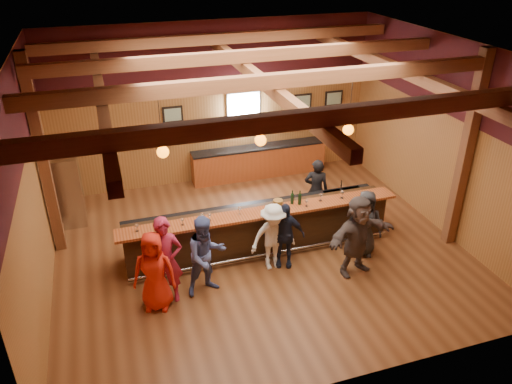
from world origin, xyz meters
TOP-DOWN VIEW (x-y plane):
  - room at (0.00, 0.06)m, footprint 9.04×9.00m
  - bar_counter at (0.02, 0.15)m, footprint 6.30×1.07m
  - back_bar_cabinet at (1.20, 3.72)m, footprint 4.00×0.52m
  - window at (0.80, 3.95)m, footprint 0.95×0.09m
  - framed_pictures at (1.67, 3.94)m, footprint 5.35×0.05m
  - wine_shelves at (0.80, 3.88)m, footprint 3.00×0.18m
  - pendant_lights at (0.00, 0.00)m, footprint 4.24×0.24m
  - stainless_fridge at (-4.10, 2.60)m, footprint 0.70×0.70m
  - customer_orange at (-2.51, -1.23)m, footprint 0.93×0.74m
  - customer_redvest at (-2.26, -1.08)m, footprint 0.74×0.56m
  - customer_denim at (-1.47, -1.07)m, footprint 0.94×0.80m
  - customer_white at (0.05, -0.70)m, footprint 1.02×0.62m
  - customer_navy at (0.31, -0.69)m, footprint 0.96×0.65m
  - customer_brown at (1.67, -1.39)m, footprint 1.75×0.88m
  - customer_dark at (2.16, -0.82)m, footprint 0.89×0.74m
  - bartender at (1.76, 0.91)m, footprint 0.70×0.60m
  - ice_bucket at (0.34, -0.19)m, footprint 0.21×0.21m
  - bottle_a at (0.74, -0.04)m, footprint 0.07×0.07m
  - bottle_b at (0.88, -0.12)m, footprint 0.07×0.07m
  - glass_a at (-2.68, -0.16)m, footprint 0.08×0.08m
  - glass_b at (-1.76, -0.19)m, footprint 0.07×0.07m
  - glass_c at (-1.31, -0.12)m, footprint 0.08×0.08m
  - glass_d at (-1.18, -0.19)m, footprint 0.08×0.08m
  - glass_e at (-0.51, -0.15)m, footprint 0.09×0.09m
  - glass_f at (0.99, -0.25)m, footprint 0.08×0.08m
  - glass_g at (1.40, -0.11)m, footprint 0.08×0.08m
  - glass_h at (1.91, -0.15)m, footprint 0.09×0.09m

SIDE VIEW (x-z plane):
  - back_bar_cabinet at x=1.20m, z-range 0.00..0.95m
  - bar_counter at x=0.02m, z-range -0.03..1.08m
  - customer_navy at x=0.31m, z-range 0.00..1.52m
  - customer_white at x=0.05m, z-range 0.00..1.54m
  - customer_dark at x=2.16m, z-range 0.00..1.56m
  - bartender at x=1.76m, z-range 0.00..1.64m
  - customer_orange at x=-2.51m, z-range 0.00..1.65m
  - customer_denim at x=-1.47m, z-range 0.00..1.72m
  - stainless_fridge at x=-4.10m, z-range 0.00..1.80m
  - customer_brown at x=1.67m, z-range 0.00..1.80m
  - customer_redvest at x=-2.26m, z-range 0.00..1.84m
  - glass_b at x=-1.76m, z-range 1.14..1.31m
  - ice_bucket at x=0.34m, z-range 1.11..1.34m
  - glass_a at x=-2.68m, z-range 1.15..1.32m
  - glass_f at x=0.99m, z-range 1.15..1.32m
  - glass_d at x=-1.18m, z-range 1.15..1.33m
  - glass_c at x=-1.31m, z-range 1.15..1.33m
  - bottle_a at x=0.74m, z-range 1.07..1.40m
  - glass_g at x=1.40m, z-range 1.15..1.33m
  - bottle_b at x=0.88m, z-range 1.07..1.41m
  - glass_e at x=-0.51m, z-range 1.15..1.35m
  - glass_h at x=1.91m, z-range 1.15..1.35m
  - wine_shelves at x=0.80m, z-range 1.47..1.77m
  - window at x=0.80m, z-range 1.57..2.52m
  - framed_pictures at x=1.67m, z-range 1.88..2.33m
  - pendant_lights at x=0.00m, z-range 2.02..3.39m
  - room at x=0.00m, z-range 0.95..5.47m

